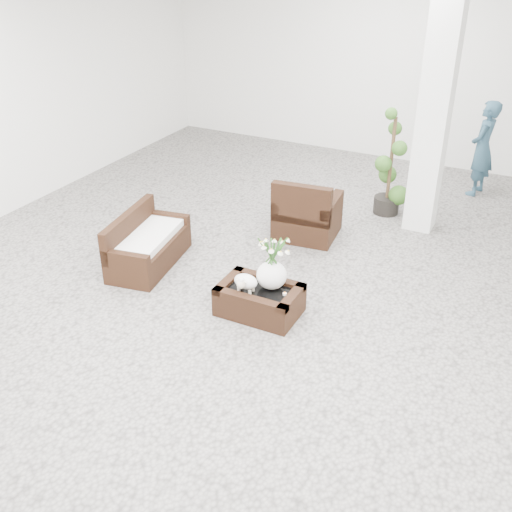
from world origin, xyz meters
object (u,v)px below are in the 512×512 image
at_px(armchair, 308,206).
at_px(loveseat, 148,240).
at_px(topiary, 391,163).
at_px(coffee_table, 259,301).

distance_m(armchair, loveseat, 2.27).
distance_m(armchair, topiary, 1.51).
bearing_deg(armchair, loveseat, 42.82).
relative_size(coffee_table, topiary, 0.57).
bearing_deg(coffee_table, topiary, 81.44).
relative_size(armchair, loveseat, 0.68).
bearing_deg(loveseat, topiary, -47.01).
distance_m(coffee_table, topiary, 3.41).
xyz_separation_m(coffee_table, topiary, (0.50, 3.31, 0.64)).
bearing_deg(topiary, loveseat, -127.69).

